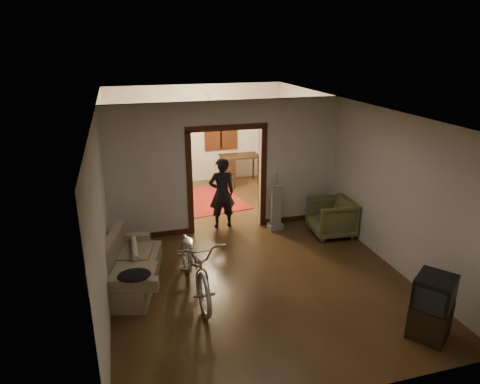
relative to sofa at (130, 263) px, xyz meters
name	(u,v)px	position (x,y,z in m)	size (l,w,h in m)	color
floor	(236,242)	(2.15, 1.07, -0.41)	(5.00, 8.50, 0.01)	#362211
ceiling	(236,106)	(2.15, 1.07, 2.39)	(5.00, 8.50, 0.01)	white
wall_back	(197,134)	(2.15, 5.32, 0.99)	(5.00, 0.02, 2.80)	beige
wall_left	(103,189)	(-0.35, 1.07, 0.99)	(0.02, 8.50, 2.80)	beige
wall_right	(350,168)	(4.65, 1.07, 0.99)	(0.02, 8.50, 2.80)	beige
partition_wall	(226,167)	(2.15, 1.82, 0.99)	(5.00, 0.14, 2.80)	beige
door_casing	(227,181)	(2.15, 1.82, 0.69)	(1.74, 0.20, 2.32)	#36180C
far_window	(221,128)	(2.85, 5.28, 1.14)	(0.98, 0.06, 1.28)	black
chandelier	(208,110)	(2.15, 3.57, 1.94)	(0.24, 0.24, 0.24)	#FFE0A5
light_switch	(274,171)	(3.20, 1.75, 0.84)	(0.08, 0.01, 0.12)	silver
sofa	(130,263)	(0.00, 0.00, 0.00)	(0.81, 1.80, 0.83)	#776F4F
rolled_paper	(134,248)	(0.10, 0.30, 0.12)	(0.10, 0.10, 0.78)	beige
jacket	(134,275)	(0.05, -0.91, 0.27)	(0.49, 0.37, 0.14)	black
bicycle	(195,262)	(1.02, -0.53, 0.13)	(0.73, 2.09, 1.10)	silver
armchair	(331,217)	(4.20, 0.88, -0.02)	(0.85, 0.87, 0.79)	brown
tv_stand	(430,320)	(3.98, -2.52, -0.17)	(0.55, 0.50, 0.50)	black
crt_tv	(435,292)	(3.98, -2.52, 0.28)	(0.53, 0.48, 0.46)	black
vacuum	(276,207)	(3.16, 1.47, 0.10)	(0.31, 0.25, 1.02)	gray
person	(222,193)	(2.06, 1.91, 0.38)	(0.58, 0.38, 1.59)	black
oriental_rug	(209,200)	(2.13, 3.64, -0.41)	(1.58, 2.07, 0.02)	maroon
locker	(158,160)	(0.96, 4.90, 0.44)	(0.85, 0.47, 1.70)	#213721
globe	(155,120)	(0.96, 4.90, 1.53)	(0.29, 0.29, 0.29)	#1E5972
desk	(240,169)	(3.28, 4.82, -0.01)	(1.10, 0.62, 0.81)	black
desk_chair	(227,173)	(2.82, 4.48, 0.03)	(0.39, 0.39, 0.89)	black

